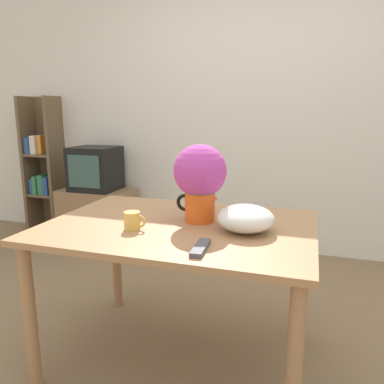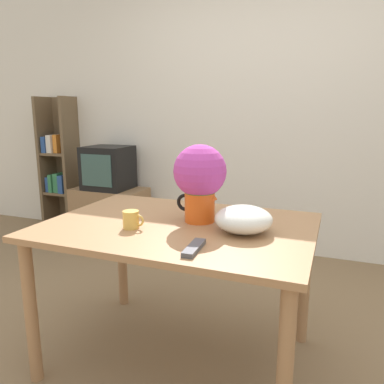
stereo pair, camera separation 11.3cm
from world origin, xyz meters
name	(u,v)px [view 1 (the left image)]	position (x,y,z in m)	size (l,w,h in m)	color
ground_plane	(196,364)	(0.00, 0.00, 0.00)	(12.00, 12.00, 0.00)	#7F6647
wall_back	(256,110)	(0.00, 1.82, 1.30)	(8.00, 0.05, 2.60)	silver
table	(179,243)	(-0.10, 0.02, 0.65)	(1.29, 0.92, 0.74)	#A3754C
flower_vase	(200,178)	(-0.01, 0.10, 0.96)	(0.26, 0.26, 0.38)	#E05619
coffee_mug	(133,221)	(-0.27, -0.12, 0.79)	(0.11, 0.08, 0.08)	gold
white_bowl	(246,218)	(0.23, 0.01, 0.81)	(0.26, 0.26, 0.12)	silver
remote_control	(200,248)	(0.11, -0.28, 0.75)	(0.06, 0.19, 0.02)	#4C4C51
tv_stand	(98,215)	(-1.50, 1.52, 0.26)	(0.72, 0.41, 0.53)	#8E6B47
tv_set	(95,169)	(-1.50, 1.52, 0.74)	(0.42, 0.40, 0.42)	black
bookshelf	(44,167)	(-2.23, 1.68, 0.70)	(0.37, 0.27, 1.44)	brown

